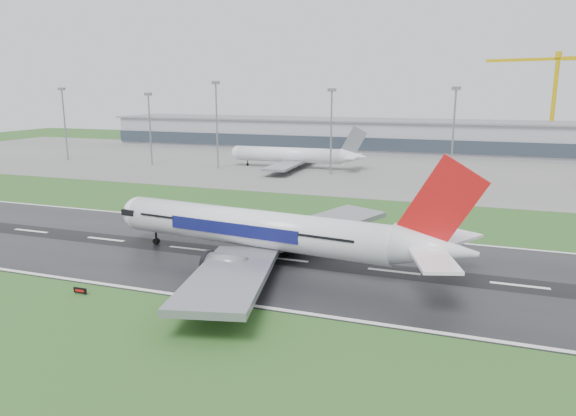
% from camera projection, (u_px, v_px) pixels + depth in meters
% --- Properties ---
extents(ground, '(520.00, 520.00, 0.00)m').
position_uv_depth(ground, '(106.00, 240.00, 110.96)').
color(ground, '#25511D').
rests_on(ground, ground).
extents(runway, '(400.00, 45.00, 0.10)m').
position_uv_depth(runway, '(106.00, 239.00, 110.95)').
color(runway, black).
rests_on(runway, ground).
extents(apron, '(400.00, 130.00, 0.08)m').
position_uv_depth(apron, '(297.00, 163.00, 225.85)').
color(apron, slate).
rests_on(apron, ground).
extents(terminal, '(240.00, 36.00, 15.00)m').
position_uv_depth(terminal, '(333.00, 135.00, 279.38)').
color(terminal, '#91939C').
rests_on(terminal, ground).
extents(main_airliner, '(76.16, 73.28, 20.36)m').
position_uv_depth(main_airliner, '(276.00, 208.00, 93.42)').
color(main_airliner, white).
rests_on(main_airliner, runway).
extents(parked_airliner, '(57.98, 54.16, 16.64)m').
position_uv_depth(parked_airliner, '(294.00, 147.00, 210.06)').
color(parked_airliner, white).
rests_on(parked_airliner, apron).
extents(tower_crane, '(47.55, 16.60, 47.91)m').
position_uv_depth(tower_crane, '(553.00, 104.00, 255.11)').
color(tower_crane, '#CEA406').
rests_on(tower_crane, ground).
extents(runway_sign, '(2.31, 0.41, 1.04)m').
position_uv_depth(runway_sign, '(80.00, 291.00, 81.33)').
color(runway_sign, black).
rests_on(runway_sign, ground).
extents(floodmast_0, '(0.64, 0.64, 30.38)m').
position_uv_depth(floodmast_0, '(65.00, 126.00, 231.92)').
color(floodmast_0, gray).
rests_on(floodmast_0, ground).
extents(floodmast_1, '(0.64, 0.64, 28.31)m').
position_uv_depth(floodmast_1, '(150.00, 131.00, 217.89)').
color(floodmast_1, gray).
rests_on(floodmast_1, ground).
extents(floodmast_2, '(0.64, 0.64, 32.73)m').
position_uv_depth(floodmast_2, '(217.00, 127.00, 207.36)').
color(floodmast_2, gray).
rests_on(floodmast_2, ground).
extents(floodmast_3, '(0.64, 0.64, 29.97)m').
position_uv_depth(floodmast_3, '(331.00, 134.00, 192.52)').
color(floodmast_3, gray).
rests_on(floodmast_3, ground).
extents(floodmast_4, '(0.64, 0.64, 30.51)m').
position_uv_depth(floodmast_4, '(453.00, 136.00, 178.56)').
color(floodmast_4, gray).
rests_on(floodmast_4, ground).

